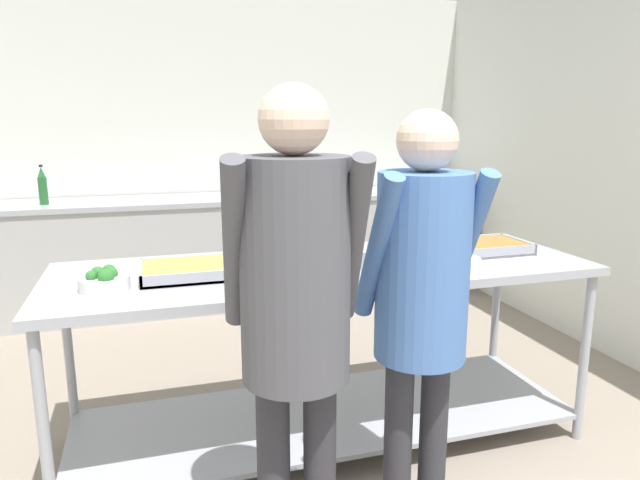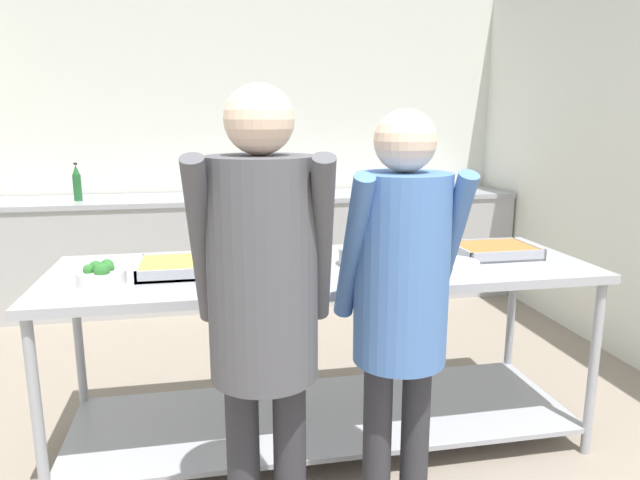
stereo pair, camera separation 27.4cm
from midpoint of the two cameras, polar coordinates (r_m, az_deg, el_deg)
name	(u,v)px [view 2 (the right image)]	position (r m, az deg, el deg)	size (l,w,h in m)	color
wall_rear	(259,146)	(5.20, -4.63, 9.38)	(4.48, 0.06, 2.65)	silver
wall_right	(637,157)	(4.21, 30.84, 7.11)	(0.06, 4.16, 2.65)	silver
back_counter	(265,248)	(4.95, -3.99, -0.81)	(4.32, 0.65, 0.93)	#A8A8A8
serving_counter	(324,323)	(2.76, 3.28, -8.36)	(2.50, 0.84, 0.89)	#9EA0A8
broccoli_bowl	(101,275)	(2.49, -18.12, -3.38)	(0.20, 0.20, 0.10)	silver
serving_tray_greens	(183,267)	(2.58, -10.60, -2.72)	(0.38, 0.31, 0.05)	#9EA0A8
serving_tray_vegetables	(277,265)	(2.57, -1.28, -2.55)	(0.38, 0.27, 0.05)	#9EA0A8
sauce_pan	(364,256)	(2.69, 7.34, -1.60)	(0.37, 0.23, 0.08)	#9EA0A8
plate_stack	(452,268)	(2.61, 16.07, -2.73)	(0.24, 0.24, 0.06)	white
serving_tray_roast	(494,251)	(3.02, 19.52, -1.04)	(0.39, 0.30, 0.05)	#9EA0A8
guest_serving_left	(401,287)	(2.03, 11.97, -4.68)	(0.43, 0.33, 1.60)	#2D2D33
guest_serving_right	(263,293)	(1.78, -1.32, -5.35)	(0.47, 0.37, 1.67)	#2D2D33
water_bottle	(77,183)	(4.85, -21.66, 5.28)	(0.06, 0.06, 0.30)	#23602D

